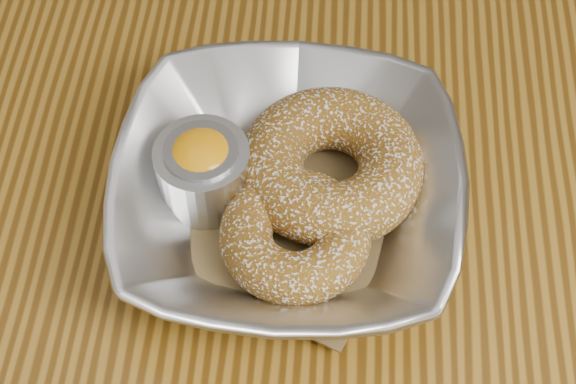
# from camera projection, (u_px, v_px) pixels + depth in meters

# --- Properties ---
(table) EXTENTS (1.20, 0.80, 0.75)m
(table) POSITION_uv_depth(u_px,v_px,m) (366.00, 311.00, 0.64)
(table) COLOR brown
(table) RESTS_ON ground_plane
(serving_bowl) EXTENTS (0.22, 0.22, 0.05)m
(serving_bowl) POSITION_uv_depth(u_px,v_px,m) (288.00, 195.00, 0.55)
(serving_bowl) COLOR #B9BBC0
(serving_bowl) RESTS_ON table
(parchment) EXTENTS (0.19, 0.19, 0.00)m
(parchment) POSITION_uv_depth(u_px,v_px,m) (288.00, 211.00, 0.56)
(parchment) COLOR brown
(parchment) RESTS_ON table
(donut_back) EXTENTS (0.15, 0.15, 0.04)m
(donut_back) POSITION_uv_depth(u_px,v_px,m) (331.00, 165.00, 0.56)
(donut_back) COLOR brown
(donut_back) RESTS_ON parchment
(donut_front) EXTENTS (0.10, 0.10, 0.03)m
(donut_front) POSITION_uv_depth(u_px,v_px,m) (295.00, 235.00, 0.53)
(donut_front) COLOR brown
(donut_front) RESTS_ON parchment
(ramekin) EXTENTS (0.06, 0.06, 0.05)m
(ramekin) POSITION_uv_depth(u_px,v_px,m) (203.00, 170.00, 0.55)
(ramekin) COLOR #B9BBC0
(ramekin) RESTS_ON table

